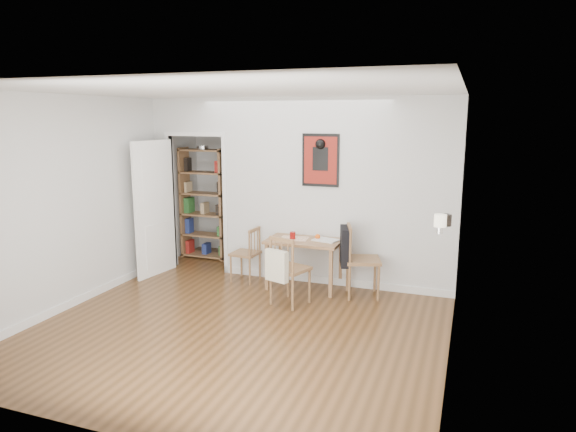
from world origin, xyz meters
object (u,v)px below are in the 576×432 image
at_px(mantel_lamp, 440,222).
at_px(ceramic_jar_a, 447,220).
at_px(chair_right, 361,260).
at_px(chair_front, 290,269).
at_px(notebook, 326,240).
at_px(ceramic_jar_b, 446,218).
at_px(fireplace, 446,277).
at_px(dining_table, 305,245).
at_px(chair_left, 245,254).
at_px(orange_fruit, 318,237).
at_px(red_glass, 293,236).
at_px(bookshelf, 204,204).

xyz_separation_m(mantel_lamp, ceramic_jar_a, (0.04, 0.41, -0.06)).
bearing_deg(chair_right, chair_front, -142.54).
xyz_separation_m(notebook, ceramic_jar_b, (1.55, -0.58, 0.52)).
height_order(chair_front, ceramic_jar_a, ceramic_jar_a).
distance_m(chair_right, fireplace, 1.34).
xyz_separation_m(dining_table, chair_left, (-0.90, 0.00, -0.21)).
height_order(chair_left, fireplace, fireplace).
distance_m(dining_table, orange_fruit, 0.21).
height_order(ceramic_jar_a, ceramic_jar_b, ceramic_jar_a).
height_order(red_glass, orange_fruit, red_glass).
height_order(chair_left, red_glass, chair_left).
bearing_deg(chair_left, fireplace, -16.77).
relative_size(mantel_lamp, ceramic_jar_b, 1.96).
distance_m(bookshelf, ceramic_jar_b, 4.19).
bearing_deg(chair_front, mantel_lamp, -14.58).
relative_size(chair_right, fireplace, 0.77).
height_order(dining_table, chair_front, chair_front).
relative_size(dining_table, chair_right, 1.05).
relative_size(chair_front, ceramic_jar_b, 8.90).
bearing_deg(red_glass, mantel_lamp, -28.93).
distance_m(chair_left, orange_fruit, 1.11).
distance_m(mantel_lamp, ceramic_jar_b, 0.60).
xyz_separation_m(red_glass, ceramic_jar_b, (2.01, -0.50, 0.47)).
height_order(orange_fruit, ceramic_jar_b, ceramic_jar_b).
xyz_separation_m(mantel_lamp, ceramic_jar_b, (0.02, 0.59, -0.07)).
height_order(chair_right, red_glass, chair_right).
bearing_deg(mantel_lamp, orange_fruit, 144.05).
relative_size(bookshelf, ceramic_jar_a, 14.39).
xyz_separation_m(red_glass, mantel_lamp, (1.98, -1.09, 0.54)).
bearing_deg(chair_front, red_glass, 105.99).
bearing_deg(chair_left, mantel_lamp, -22.80).
bearing_deg(dining_table, fireplace, -23.81).
height_order(chair_left, ceramic_jar_a, ceramic_jar_a).
height_order(chair_left, mantel_lamp, mantel_lamp).
bearing_deg(chair_right, fireplace, -35.03).
relative_size(chair_right, notebook, 2.99).
bearing_deg(bookshelf, red_glass, -27.21).
relative_size(chair_left, ceramic_jar_a, 6.22).
bearing_deg(mantel_lamp, red_glass, 151.07).
bearing_deg(red_glass, ceramic_jar_a, -18.61).
bearing_deg(mantel_lamp, chair_front, 165.42).
height_order(bookshelf, ceramic_jar_a, bookshelf).
bearing_deg(dining_table, ceramic_jar_b, -16.46).
distance_m(chair_left, mantel_lamp, 3.08).
distance_m(chair_left, red_glass, 0.81).
bearing_deg(chair_front, ceramic_jar_b, 3.89).
distance_m(dining_table, chair_right, 0.82).
bearing_deg(dining_table, chair_front, -88.10).
height_order(chair_front, orange_fruit, chair_front).
height_order(mantel_lamp, ceramic_jar_a, mantel_lamp).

